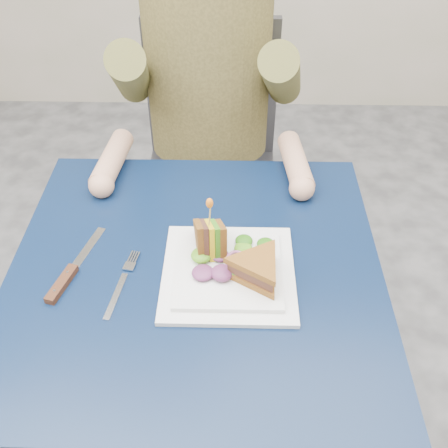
{
  "coord_description": "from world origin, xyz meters",
  "views": [
    {
      "loc": [
        0.07,
        -0.73,
        1.5
      ],
      "look_at": [
        0.06,
        0.03,
        0.82
      ],
      "focal_mm": 42.0,
      "sensor_mm": 36.0,
      "label": 1
    }
  ],
  "objects_px": {
    "table": "(197,293)",
    "plate": "(228,272)",
    "diner": "(207,53)",
    "knife": "(67,277)",
    "sandwich_upright": "(210,239)",
    "chair": "(211,148)",
    "fork": "(121,285)",
    "sandwich_flat": "(257,269)"
  },
  "relations": [
    {
      "from": "diner",
      "to": "fork",
      "type": "xyz_separation_m",
      "value": [
        -0.14,
        -0.66,
        -0.18
      ]
    },
    {
      "from": "diner",
      "to": "knife",
      "type": "xyz_separation_m",
      "value": [
        -0.25,
        -0.64,
        -0.18
      ]
    },
    {
      "from": "diner",
      "to": "plate",
      "type": "height_order",
      "value": "diner"
    },
    {
      "from": "sandwich_upright",
      "to": "fork",
      "type": "height_order",
      "value": "sandwich_upright"
    },
    {
      "from": "fork",
      "to": "plate",
      "type": "bearing_deg",
      "value": 9.43
    },
    {
      "from": "diner",
      "to": "fork",
      "type": "relative_size",
      "value": 4.16
    },
    {
      "from": "diner",
      "to": "sandwich_flat",
      "type": "xyz_separation_m",
      "value": [
        0.12,
        -0.65,
        -0.14
      ]
    },
    {
      "from": "table",
      "to": "diner",
      "type": "xyz_separation_m",
      "value": [
        -0.0,
        0.61,
        0.26
      ]
    },
    {
      "from": "fork",
      "to": "sandwich_flat",
      "type": "bearing_deg",
      "value": 2.09
    },
    {
      "from": "table",
      "to": "fork",
      "type": "height_order",
      "value": "fork"
    },
    {
      "from": "chair",
      "to": "sandwich_flat",
      "type": "bearing_deg",
      "value": -80.91
    },
    {
      "from": "plate",
      "to": "fork",
      "type": "bearing_deg",
      "value": -170.57
    },
    {
      "from": "table",
      "to": "sandwich_upright",
      "type": "distance_m",
      "value": 0.14
    },
    {
      "from": "diner",
      "to": "sandwich_upright",
      "type": "xyz_separation_m",
      "value": [
        0.03,
        -0.58,
        -0.13
      ]
    },
    {
      "from": "chair",
      "to": "knife",
      "type": "distance_m",
      "value": 0.82
    },
    {
      "from": "diner",
      "to": "knife",
      "type": "distance_m",
      "value": 0.71
    },
    {
      "from": "sandwich_flat",
      "to": "knife",
      "type": "height_order",
      "value": "sandwich_flat"
    },
    {
      "from": "table",
      "to": "chair",
      "type": "relative_size",
      "value": 0.81
    },
    {
      "from": "diner",
      "to": "knife",
      "type": "height_order",
      "value": "diner"
    },
    {
      "from": "plate",
      "to": "diner",
      "type": "bearing_deg",
      "value": 96.12
    },
    {
      "from": "plate",
      "to": "sandwich_flat",
      "type": "xyz_separation_m",
      "value": [
        0.06,
        -0.02,
        0.04
      ]
    },
    {
      "from": "table",
      "to": "chair",
      "type": "bearing_deg",
      "value": 90.0
    },
    {
      "from": "diner",
      "to": "table",
      "type": "bearing_deg",
      "value": -90.0
    },
    {
      "from": "table",
      "to": "plate",
      "type": "distance_m",
      "value": 0.11
    },
    {
      "from": "sandwich_upright",
      "to": "fork",
      "type": "distance_m",
      "value": 0.2
    },
    {
      "from": "diner",
      "to": "sandwich_upright",
      "type": "distance_m",
      "value": 0.59
    },
    {
      "from": "sandwich_upright",
      "to": "chair",
      "type": "bearing_deg",
      "value": 92.49
    },
    {
      "from": "chair",
      "to": "knife",
      "type": "xyz_separation_m",
      "value": [
        -0.25,
        -0.76,
        0.2
      ]
    },
    {
      "from": "table",
      "to": "plate",
      "type": "xyz_separation_m",
      "value": [
        0.07,
        -0.02,
        0.09
      ]
    },
    {
      "from": "plate",
      "to": "sandwich_upright",
      "type": "height_order",
      "value": "sandwich_upright"
    },
    {
      "from": "table",
      "to": "sandwich_flat",
      "type": "bearing_deg",
      "value": -19.96
    },
    {
      "from": "table",
      "to": "plate",
      "type": "height_order",
      "value": "plate"
    },
    {
      "from": "table",
      "to": "plate",
      "type": "relative_size",
      "value": 2.88
    },
    {
      "from": "sandwich_flat",
      "to": "sandwich_upright",
      "type": "relative_size",
      "value": 1.44
    },
    {
      "from": "table",
      "to": "sandwich_flat",
      "type": "height_order",
      "value": "sandwich_flat"
    },
    {
      "from": "fork",
      "to": "knife",
      "type": "xyz_separation_m",
      "value": [
        -0.11,
        0.02,
        0.0
      ]
    },
    {
      "from": "chair",
      "to": "plate",
      "type": "xyz_separation_m",
      "value": [
        0.07,
        -0.74,
        0.2
      ]
    },
    {
      "from": "table",
      "to": "sandwich_upright",
      "type": "height_order",
      "value": "sandwich_upright"
    },
    {
      "from": "chair",
      "to": "sandwich_upright",
      "type": "bearing_deg",
      "value": -87.51
    },
    {
      "from": "plate",
      "to": "chair",
      "type": "bearing_deg",
      "value": 95.19
    },
    {
      "from": "chair",
      "to": "fork",
      "type": "height_order",
      "value": "chair"
    },
    {
      "from": "fork",
      "to": "knife",
      "type": "relative_size",
      "value": 0.82
    }
  ]
}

